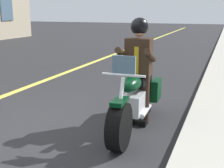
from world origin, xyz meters
TOP-DOWN VIEW (x-y plane):
  - ground_plane at (0.00, 0.00)m, footprint 80.00×80.00m
  - motorcycle_main at (-0.67, 1.22)m, footprint 2.22×0.65m
  - rider_main at (-0.86, 1.21)m, footprint 0.64×0.56m

SIDE VIEW (x-z plane):
  - ground_plane at x=0.00m, z-range 0.00..0.00m
  - motorcycle_main at x=-0.67m, z-range -0.18..1.08m
  - rider_main at x=-0.86m, z-range 0.17..1.91m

